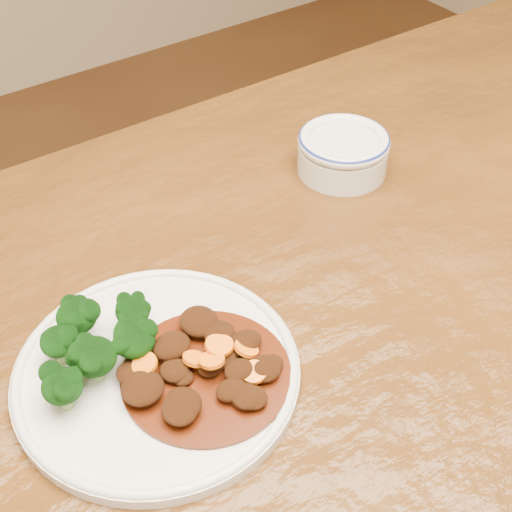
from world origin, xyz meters
TOP-DOWN VIEW (x-y plane):
  - dining_table at (0.00, 0.00)m, footprint 1.51×0.92m
  - dinner_plate at (-0.17, 0.08)m, footprint 0.24×0.24m
  - broccoli_florets at (-0.20, 0.11)m, footprint 0.12×0.10m
  - mince_stew at (-0.13, 0.05)m, footprint 0.14×0.14m
  - dip_bowl at (0.16, 0.22)m, footprint 0.11×0.11m

SIDE VIEW (x-z plane):
  - dining_table at x=0.00m, z-range 0.30..1.05m
  - dinner_plate at x=-0.17m, z-range 0.75..0.77m
  - mince_stew at x=-0.13m, z-range 0.76..0.78m
  - dip_bowl at x=0.16m, z-range 0.75..0.80m
  - broccoli_florets at x=-0.20m, z-range 0.76..0.81m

